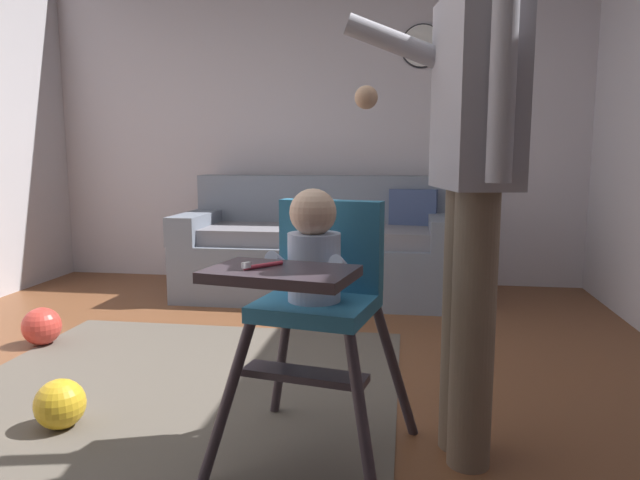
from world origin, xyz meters
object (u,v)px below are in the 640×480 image
object	(u,v)px
high_chair	(316,278)
couch	(320,250)
adult_standing	(472,172)
toy_ball_second	(60,404)
toy_ball	(42,326)
wall_clock	(422,46)

from	to	relation	value
high_chair	couch	bearing A→B (deg)	-160.89
adult_standing	toy_ball_second	xyz separation A→B (m)	(-1.47, -0.02, -0.87)
couch	toy_ball	bearing A→B (deg)	-43.84
toy_ball_second	toy_ball	bearing A→B (deg)	127.06
wall_clock	toy_ball_second	bearing A→B (deg)	-116.43
adult_standing	wall_clock	size ratio (longest dim) A/B	5.19
high_chair	adult_standing	world-z (taller)	adult_standing
couch	wall_clock	size ratio (longest dim) A/B	6.01
couch	toy_ball	world-z (taller)	couch
toy_ball	toy_ball_second	size ratio (longest dim) A/B	1.09
couch	high_chair	distance (m)	2.36
high_chair	toy_ball_second	bearing A→B (deg)	-83.29
couch	high_chair	size ratio (longest dim) A/B	2.14
wall_clock	toy_ball	bearing A→B (deg)	-137.62
couch	adult_standing	xyz separation A→B (m)	(0.82, -2.23, 0.63)
toy_ball	wall_clock	bearing A→B (deg)	42.38
high_chair	toy_ball_second	distance (m)	1.12
couch	toy_ball_second	distance (m)	2.35
high_chair	wall_clock	xyz separation A→B (m)	(0.37, 2.80, 1.21)
adult_standing	wall_clock	xyz separation A→B (m)	(-0.12, 2.71, 0.87)
couch	adult_standing	bearing A→B (deg)	20.27
toy_ball_second	wall_clock	world-z (taller)	wall_clock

